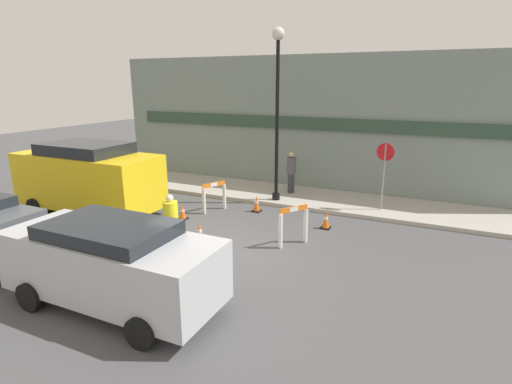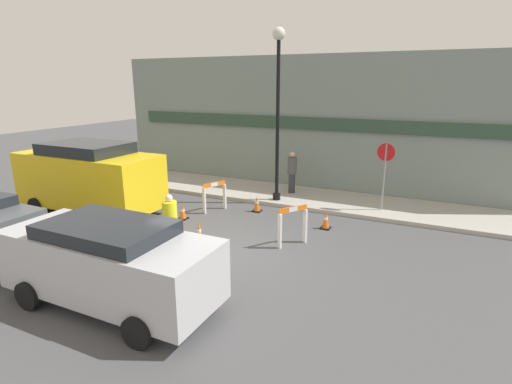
% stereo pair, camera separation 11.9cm
% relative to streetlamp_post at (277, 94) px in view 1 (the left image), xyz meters
% --- Properties ---
extents(ground_plane, '(60.00, 60.00, 0.00)m').
position_rel_streetlamp_post_xyz_m(ground_plane, '(0.29, -4.96, -4.01)').
color(ground_plane, '#4C4C4F').
extents(sidewalk_slab, '(18.00, 2.82, 0.14)m').
position_rel_streetlamp_post_xyz_m(sidewalk_slab, '(0.29, 0.95, -3.94)').
color(sidewalk_slab, '#ADA89E').
rests_on(sidewalk_slab, ground_plane).
extents(storefront_facade, '(18.00, 0.22, 5.50)m').
position_rel_streetlamp_post_xyz_m(storefront_facade, '(0.29, 2.43, -1.25)').
color(storefront_facade, gray).
rests_on(storefront_facade, ground_plane).
extents(streetlamp_post, '(0.44, 0.44, 6.09)m').
position_rel_streetlamp_post_xyz_m(streetlamp_post, '(0.00, 0.00, 0.00)').
color(streetlamp_post, black).
rests_on(streetlamp_post, sidewalk_slab).
extents(stop_sign, '(0.60, 0.12, 2.32)m').
position_rel_streetlamp_post_xyz_m(stop_sign, '(3.77, 0.42, -2.31)').
color(stop_sign, gray).
rests_on(stop_sign, sidewalk_slab).
extents(barricade_0, '(0.50, 0.91, 1.05)m').
position_rel_streetlamp_post_xyz_m(barricade_0, '(-1.61, -1.82, -3.43)').
color(barricade_0, white).
rests_on(barricade_0, ground_plane).
extents(barricade_1, '(0.63, 0.82, 1.14)m').
position_rel_streetlamp_post_xyz_m(barricade_1, '(1.96, -3.52, -3.39)').
color(barricade_1, white).
rests_on(barricade_1, ground_plane).
extents(traffic_cone_0, '(0.30, 0.30, 0.66)m').
position_rel_streetlamp_post_xyz_m(traffic_cone_0, '(-0.46, -4.56, -3.69)').
color(traffic_cone_0, black).
rests_on(traffic_cone_0, ground_plane).
extents(traffic_cone_1, '(0.30, 0.30, 0.57)m').
position_rel_streetlamp_post_xyz_m(traffic_cone_1, '(2.44, -1.85, -3.73)').
color(traffic_cone_1, black).
rests_on(traffic_cone_1, ground_plane).
extents(traffic_cone_2, '(0.30, 0.30, 0.51)m').
position_rel_streetlamp_post_xyz_m(traffic_cone_2, '(-2.13, -3.02, -3.77)').
color(traffic_cone_2, black).
rests_on(traffic_cone_2, ground_plane).
extents(traffic_cone_3, '(0.30, 0.30, 0.58)m').
position_rel_streetlamp_post_xyz_m(traffic_cone_3, '(-0.24, -1.23, -3.73)').
color(traffic_cone_3, black).
rests_on(traffic_cone_3, ground_plane).
extents(traffic_cone_4, '(0.30, 0.30, 0.47)m').
position_rel_streetlamp_post_xyz_m(traffic_cone_4, '(-1.47, -4.19, -3.78)').
color(traffic_cone_4, black).
rests_on(traffic_cone_4, ground_plane).
extents(person_worker, '(0.48, 0.48, 1.64)m').
position_rel_streetlamp_post_xyz_m(person_worker, '(-0.75, -5.44, -3.13)').
color(person_worker, '#33333D').
rests_on(person_worker, ground_plane).
extents(person_pedestrian, '(0.39, 0.39, 1.65)m').
position_rel_streetlamp_post_xyz_m(person_pedestrian, '(0.17, 1.16, -2.98)').
color(person_pedestrian, '#33333D').
rests_on(person_pedestrian, sidewalk_slab).
extents(parked_car_1, '(4.54, 1.92, 1.79)m').
position_rel_streetlamp_post_xyz_m(parked_car_1, '(-0.27, -8.02, -3.00)').
color(parked_car_1, '#B7BABF').
rests_on(parked_car_1, ground_plane).
extents(work_van, '(5.06, 2.26, 2.46)m').
position_rel_streetlamp_post_xyz_m(work_van, '(-5.41, -3.79, -2.67)').
color(work_van, yellow).
rests_on(work_van, ground_plane).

